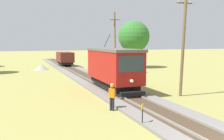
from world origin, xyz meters
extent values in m
cube|color=maroon|center=(0.00, 14.18, 2.30)|extent=(2.50, 8.00, 2.60)
cube|color=#56514C|center=(0.00, 14.18, 3.71)|extent=(2.60, 8.32, 0.22)
cube|color=black|center=(0.00, 14.18, 0.72)|extent=(2.10, 7.04, 0.44)
cube|color=#2D3842|center=(0.00, 10.17, 2.77)|extent=(2.10, 0.03, 1.25)
cube|color=#2D3842|center=(1.26, 14.18, 2.66)|extent=(0.02, 6.72, 1.04)
sphere|color=#F4EAB2|center=(0.00, 10.12, 1.45)|extent=(0.28, 0.28, 0.28)
cylinder|color=black|center=(0.00, 15.78, 4.52)|extent=(0.05, 1.67, 1.19)
cube|color=black|center=(0.00, 9.98, 0.50)|extent=(2.00, 0.36, 0.32)
cylinder|color=black|center=(0.00, 11.94, 0.72)|extent=(1.54, 0.80, 0.80)
cylinder|color=black|center=(0.00, 16.42, 0.72)|extent=(1.54, 0.80, 0.80)
cube|color=maroon|center=(0.00, 38.68, 1.78)|extent=(2.40, 5.20, 1.70)
cube|color=black|center=(0.00, 38.68, 0.70)|extent=(2.02, 4.78, 0.38)
cylinder|color=black|center=(0.00, 37.12, 0.70)|extent=(1.54, 0.76, 0.76)
cylinder|color=black|center=(0.00, 40.24, 0.70)|extent=(1.54, 0.76, 0.76)
cylinder|color=brown|center=(4.36, 9.89, 4.22)|extent=(0.24, 0.66, 8.45)
cube|color=brown|center=(4.36, 9.89, 7.43)|extent=(1.40, 0.10, 0.10)
cylinder|color=silver|center=(3.81, 9.89, 7.53)|extent=(0.08, 0.08, 0.10)
cylinder|color=silver|center=(4.91, 9.89, 7.53)|extent=(0.08, 0.08, 0.10)
cylinder|color=brown|center=(4.36, 25.04, 4.19)|extent=(0.24, 0.64, 8.38)
cube|color=brown|center=(4.36, 25.04, 7.37)|extent=(1.40, 0.10, 0.10)
cylinder|color=silver|center=(3.81, 25.04, 7.47)|extent=(0.08, 0.08, 0.10)
cylinder|color=silver|center=(4.91, 25.04, 7.47)|extent=(0.08, 0.08, 0.10)
cylinder|color=black|center=(-2.04, 4.35, 0.45)|extent=(0.06, 0.06, 0.90)
cube|color=gold|center=(-2.04, 4.35, 1.04)|extent=(0.21, 0.21, 0.28)
cone|color=gray|center=(-4.47, 34.78, 0.45)|extent=(2.41, 2.41, 0.89)
cylinder|color=black|center=(-2.41, 7.72, 0.43)|extent=(0.15, 0.15, 0.86)
cylinder|color=black|center=(-2.53, 7.82, 0.43)|extent=(0.15, 0.15, 0.86)
cube|color=orange|center=(-2.47, 7.77, 1.15)|extent=(0.45, 0.42, 0.58)
sphere|color=#936B51|center=(-2.47, 7.77, 1.58)|extent=(0.22, 0.22, 0.22)
sphere|color=yellow|center=(-2.47, 7.77, 1.68)|extent=(0.21, 0.21, 0.21)
cylinder|color=#4C3823|center=(10.80, 32.81, 1.68)|extent=(0.32, 0.32, 3.37)
sphere|color=#2D6B28|center=(10.80, 32.81, 5.37)|extent=(5.35, 5.35, 5.35)
camera|label=1|loc=(-8.10, -7.40, 4.37)|focal=41.27mm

